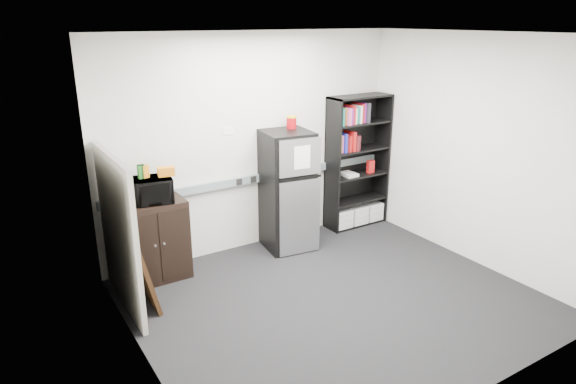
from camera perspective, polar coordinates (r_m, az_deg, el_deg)
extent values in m
plane|color=black|center=(5.58, 5.30, -11.86)|extent=(4.00, 4.00, 0.00)
cube|color=silver|center=(6.44, -3.80, 5.43)|extent=(4.00, 0.02, 2.70)
cube|color=silver|center=(6.41, 20.11, 4.24)|extent=(0.02, 3.50, 2.70)
cube|color=silver|center=(4.17, -16.61, -2.89)|extent=(0.02, 3.50, 2.70)
cube|color=white|center=(4.80, 6.30, 17.08)|extent=(4.00, 3.50, 0.02)
cube|color=slate|center=(6.54, -3.59, 1.54)|extent=(3.92, 0.05, 0.10)
cube|color=white|center=(6.24, -6.66, 6.79)|extent=(0.14, 0.00, 0.10)
cube|color=black|center=(6.97, 4.95, 2.82)|extent=(0.02, 0.34, 1.85)
cube|color=black|center=(7.51, 10.32, 3.76)|extent=(0.02, 0.34, 1.85)
cube|color=black|center=(7.35, 6.93, 3.60)|extent=(0.90, 0.02, 1.85)
cube|color=black|center=(7.05, 8.06, 10.48)|extent=(0.90, 0.34, 0.02)
cube|color=black|center=(7.52, 7.43, -3.35)|extent=(0.85, 0.32, 0.03)
cube|color=black|center=(7.40, 7.55, -0.84)|extent=(0.85, 0.32, 0.03)
cube|color=black|center=(7.28, 7.67, 1.91)|extent=(0.85, 0.32, 0.02)
cube|color=black|center=(7.19, 7.80, 4.73)|extent=(0.85, 0.32, 0.02)
cube|color=black|center=(7.11, 7.93, 7.62)|extent=(0.85, 0.32, 0.02)
cube|color=silver|center=(7.30, 5.79, -2.83)|extent=(0.25, 0.30, 0.25)
cube|color=silver|center=(7.46, 7.50, -2.40)|extent=(0.25, 0.30, 0.25)
cube|color=silver|center=(7.63, 9.13, -1.99)|extent=(0.25, 0.30, 0.25)
cube|color=#ABA798|center=(5.37, -18.28, -4.47)|extent=(0.05, 1.30, 1.60)
cube|color=#B2B2B7|center=(5.12, -19.20, 3.90)|extent=(0.06, 1.30, 0.02)
cube|color=black|center=(5.99, -14.80, -5.22)|extent=(0.74, 0.46, 0.93)
cube|color=black|center=(5.73, -15.76, -6.40)|extent=(0.34, 0.01, 0.81)
cube|color=black|center=(5.83, -12.41, -5.70)|extent=(0.34, 0.01, 0.81)
cylinder|color=#B2B2B7|center=(5.73, -14.53, -5.79)|extent=(0.02, 0.02, 0.02)
cylinder|color=#B2B2B7|center=(5.76, -13.59, -5.59)|extent=(0.02, 0.02, 0.02)
imported|color=black|center=(5.76, -15.23, 0.17)|extent=(0.55, 0.42, 0.27)
cube|color=#1F601B|center=(5.71, -16.01, 2.19)|extent=(0.07, 0.06, 0.15)
cube|color=#0D3B11|center=(5.71, -16.01, 2.19)|extent=(0.08, 0.06, 0.15)
cube|color=orange|center=(5.73, -15.57, 2.21)|extent=(0.08, 0.07, 0.14)
cube|color=orange|center=(5.75, -13.40, 2.24)|extent=(0.20, 0.13, 0.10)
cube|color=black|center=(6.48, -0.11, 0.06)|extent=(0.64, 0.64, 1.51)
cube|color=#B1B2B6|center=(6.09, 1.38, 3.86)|extent=(0.55, 0.09, 0.45)
cube|color=#B1B2B6|center=(6.33, 1.32, -2.87)|extent=(0.55, 0.09, 0.96)
cube|color=black|center=(6.15, 1.42, 1.53)|extent=(0.55, 0.08, 0.03)
cube|color=white|center=(6.09, 1.61, 3.86)|extent=(0.21, 0.03, 0.28)
cube|color=black|center=(6.28, -0.11, 6.67)|extent=(0.64, 0.64, 0.02)
cylinder|color=#9C070E|center=(6.43, 0.38, 7.76)|extent=(0.13, 0.13, 0.15)
cylinder|color=gold|center=(6.42, 0.38, 8.53)|extent=(0.13, 0.13, 0.02)
cube|color=black|center=(5.51, -16.58, -7.28)|extent=(0.25, 0.76, 0.96)
cube|color=beige|center=(5.51, -16.34, -7.23)|extent=(0.18, 0.65, 0.81)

